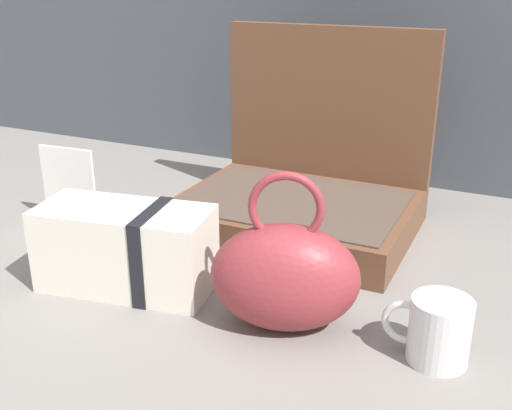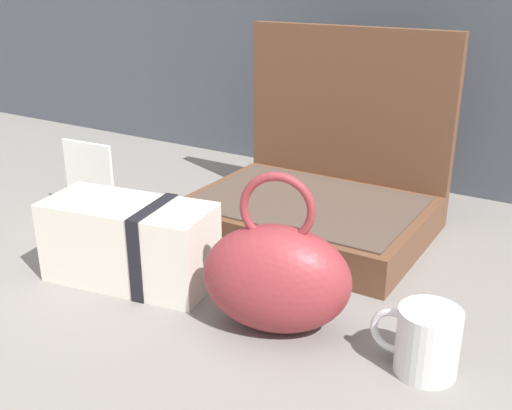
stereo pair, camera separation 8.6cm
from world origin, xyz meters
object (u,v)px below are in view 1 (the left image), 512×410
object	(u,v)px
open_suitcase	(305,186)
info_card_left	(69,186)
teal_pouch_handbag	(285,276)
coffee_mug	(437,330)
cream_toiletry_bag	(128,248)

from	to	relation	value
open_suitcase	info_card_left	bearing A→B (deg)	-155.04
teal_pouch_handbag	coffee_mug	bearing A→B (deg)	3.23
coffee_mug	cream_toiletry_bag	bearing A→B (deg)	-178.90
teal_pouch_handbag	info_card_left	bearing A→B (deg)	162.57
teal_pouch_handbag	cream_toiletry_bag	world-z (taller)	teal_pouch_handbag
open_suitcase	cream_toiletry_bag	bearing A→B (deg)	-113.79
coffee_mug	info_card_left	xyz separation A→B (m)	(-0.69, 0.15, 0.03)
open_suitcase	coffee_mug	distance (m)	0.45
open_suitcase	cream_toiletry_bag	xyz separation A→B (m)	(-0.15, -0.34, -0.01)
open_suitcase	teal_pouch_handbag	distance (m)	0.36
coffee_mug	info_card_left	bearing A→B (deg)	168.17
teal_pouch_handbag	coffee_mug	size ratio (longest dim) A/B	2.05
open_suitcase	coffee_mug	world-z (taller)	open_suitcase
open_suitcase	cream_toiletry_bag	world-z (taller)	open_suitcase
teal_pouch_handbag	coffee_mug	world-z (taller)	teal_pouch_handbag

